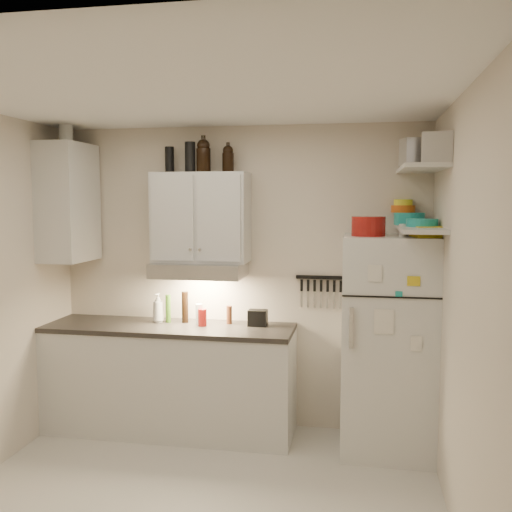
# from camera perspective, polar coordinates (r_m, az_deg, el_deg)

# --- Properties ---
(ceiling) EXTENTS (3.20, 3.00, 0.02)m
(ceiling) POSITION_cam_1_polar(r_m,az_deg,el_deg) (3.52, -6.92, 16.04)
(ceiling) COLOR white
(ceiling) RESTS_ON ground
(back_wall) EXTENTS (3.20, 0.02, 2.60)m
(back_wall) POSITION_cam_1_polar(r_m,az_deg,el_deg) (4.97, -1.57, -2.14)
(back_wall) COLOR beige
(back_wall) RESTS_ON ground
(right_wall) EXTENTS (0.02, 3.00, 2.60)m
(right_wall) POSITION_cam_1_polar(r_m,az_deg,el_deg) (3.43, 20.18, -6.01)
(right_wall) COLOR beige
(right_wall) RESTS_ON ground
(base_cabinet) EXTENTS (2.10, 0.60, 0.88)m
(base_cabinet) POSITION_cam_1_polar(r_m,az_deg,el_deg) (5.01, -8.60, -12.23)
(base_cabinet) COLOR silver
(base_cabinet) RESTS_ON floor
(countertop) EXTENTS (2.10, 0.62, 0.04)m
(countertop) POSITION_cam_1_polar(r_m,az_deg,el_deg) (4.89, -8.68, -7.09)
(countertop) COLOR #2B2725
(countertop) RESTS_ON base_cabinet
(upper_cabinet) EXTENTS (0.80, 0.33, 0.75)m
(upper_cabinet) POSITION_cam_1_polar(r_m,az_deg,el_deg) (4.83, -5.51, 3.86)
(upper_cabinet) COLOR silver
(upper_cabinet) RESTS_ON back_wall
(side_cabinet) EXTENTS (0.33, 0.55, 1.00)m
(side_cabinet) POSITION_cam_1_polar(r_m,az_deg,el_deg) (5.13, -18.27, 5.10)
(side_cabinet) COLOR silver
(side_cabinet) RESTS_ON left_wall
(range_hood) EXTENTS (0.76, 0.46, 0.12)m
(range_hood) POSITION_cam_1_polar(r_m,az_deg,el_deg) (4.80, -5.67, -1.36)
(range_hood) COLOR silver
(range_hood) RESTS_ON back_wall
(fridge) EXTENTS (0.70, 0.68, 1.70)m
(fridge) POSITION_cam_1_polar(r_m,az_deg,el_deg) (4.61, 13.05, -8.59)
(fridge) COLOR silver
(fridge) RESTS_ON floor
(shelf_hi) EXTENTS (0.30, 0.95, 0.03)m
(shelf_hi) POSITION_cam_1_polar(r_m,az_deg,el_deg) (4.36, 16.18, 8.41)
(shelf_hi) COLOR silver
(shelf_hi) RESTS_ON right_wall
(shelf_lo) EXTENTS (0.30, 0.95, 0.03)m
(shelf_lo) POSITION_cam_1_polar(r_m,az_deg,el_deg) (4.36, 16.03, 2.63)
(shelf_lo) COLOR silver
(shelf_lo) RESTS_ON right_wall
(knife_strip) EXTENTS (0.42, 0.02, 0.03)m
(knife_strip) POSITION_cam_1_polar(r_m,az_deg,el_deg) (4.85, 6.49, -2.14)
(knife_strip) COLOR black
(knife_strip) RESTS_ON back_wall
(dutch_oven) EXTENTS (0.33, 0.33, 0.15)m
(dutch_oven) POSITION_cam_1_polar(r_m,az_deg,el_deg) (4.39, 11.17, 2.94)
(dutch_oven) COLOR maroon
(dutch_oven) RESTS_ON fridge
(book_stack) EXTENTS (0.23, 0.27, 0.08)m
(book_stack) POSITION_cam_1_polar(r_m,az_deg,el_deg) (4.36, 16.71, 2.36)
(book_stack) COLOR gold
(book_stack) RESTS_ON fridge
(spice_jar) EXTENTS (0.07, 0.07, 0.09)m
(spice_jar) POSITION_cam_1_polar(r_m,az_deg,el_deg) (4.42, 14.45, 2.53)
(spice_jar) COLOR silver
(spice_jar) RESTS_ON fridge
(stock_pot) EXTENTS (0.28, 0.28, 0.19)m
(stock_pot) POSITION_cam_1_polar(r_m,az_deg,el_deg) (4.72, 15.70, 9.51)
(stock_pot) COLOR silver
(stock_pot) RESTS_ON shelf_hi
(tin_a) EXTENTS (0.23, 0.22, 0.19)m
(tin_a) POSITION_cam_1_polar(r_m,az_deg,el_deg) (4.28, 15.69, 9.97)
(tin_a) COLOR #AAAAAD
(tin_a) RESTS_ON shelf_hi
(tin_b) EXTENTS (0.23, 0.23, 0.20)m
(tin_b) POSITION_cam_1_polar(r_m,az_deg,el_deg) (4.01, 17.77, 10.26)
(tin_b) COLOR #AAAAAD
(tin_b) RESTS_ON shelf_hi
(bowl_teal) EXTENTS (0.24, 0.24, 0.10)m
(bowl_teal) POSITION_cam_1_polar(r_m,az_deg,el_deg) (4.70, 15.09, 3.62)
(bowl_teal) COLOR teal
(bowl_teal) RESTS_ON shelf_lo
(bowl_orange) EXTENTS (0.19, 0.19, 0.06)m
(bowl_orange) POSITION_cam_1_polar(r_m,az_deg,el_deg) (4.76, 14.50, 4.58)
(bowl_orange) COLOR #CC5513
(bowl_orange) RESTS_ON bowl_teal
(bowl_yellow) EXTENTS (0.15, 0.15, 0.05)m
(bowl_yellow) POSITION_cam_1_polar(r_m,az_deg,el_deg) (4.76, 14.51, 5.22)
(bowl_yellow) COLOR yellow
(bowl_yellow) RESTS_ON bowl_orange
(plates) EXTENTS (0.25, 0.25, 0.06)m
(plates) POSITION_cam_1_polar(r_m,az_deg,el_deg) (4.38, 16.26, 3.21)
(plates) COLOR teal
(plates) RESTS_ON shelf_lo
(growler_a) EXTENTS (0.15, 0.15, 0.28)m
(growler_a) POSITION_cam_1_polar(r_m,az_deg,el_deg) (4.84, -5.28, 9.99)
(growler_a) COLOR black
(growler_a) RESTS_ON upper_cabinet
(growler_b) EXTENTS (0.13, 0.13, 0.23)m
(growler_b) POSITION_cam_1_polar(r_m,az_deg,el_deg) (4.84, -2.82, 9.70)
(growler_b) COLOR black
(growler_b) RESTS_ON upper_cabinet
(thermos_a) EXTENTS (0.11, 0.11, 0.25)m
(thermos_a) POSITION_cam_1_polar(r_m,az_deg,el_deg) (4.85, -6.61, 9.78)
(thermos_a) COLOR black
(thermos_a) RESTS_ON upper_cabinet
(thermos_b) EXTENTS (0.10, 0.10, 0.22)m
(thermos_b) POSITION_cam_1_polar(r_m,az_deg,el_deg) (4.99, -8.64, 9.47)
(thermos_b) COLOR black
(thermos_b) RESTS_ON upper_cabinet
(side_jar) EXTENTS (0.14, 0.14, 0.15)m
(side_jar) POSITION_cam_1_polar(r_m,az_deg,el_deg) (5.14, -18.48, 11.53)
(side_jar) COLOR silver
(side_jar) RESTS_ON side_cabinet
(soap_bottle) EXTENTS (0.13, 0.13, 0.28)m
(soap_bottle) POSITION_cam_1_polar(r_m,az_deg,el_deg) (5.00, -9.77, -4.96)
(soap_bottle) COLOR silver
(soap_bottle) RESTS_ON countertop
(pepper_mill) EXTENTS (0.06, 0.06, 0.15)m
(pepper_mill) POSITION_cam_1_polar(r_m,az_deg,el_deg) (4.88, -2.70, -5.90)
(pepper_mill) COLOR #572D1A
(pepper_mill) RESTS_ON countertop
(oil_bottle) EXTENTS (0.05, 0.05, 0.24)m
(oil_bottle) POSITION_cam_1_polar(r_m,az_deg,el_deg) (4.98, -8.78, -5.22)
(oil_bottle) COLOR #386719
(oil_bottle) RESTS_ON countertop
(vinegar_bottle) EXTENTS (0.07, 0.07, 0.27)m
(vinegar_bottle) POSITION_cam_1_polar(r_m,az_deg,el_deg) (4.95, -7.11, -5.09)
(vinegar_bottle) COLOR black
(vinegar_bottle) RESTS_ON countertop
(clear_bottle) EXTENTS (0.08, 0.08, 0.18)m
(clear_bottle) POSITION_cam_1_polar(r_m,az_deg,el_deg) (4.85, -5.72, -5.85)
(clear_bottle) COLOR silver
(clear_bottle) RESTS_ON countertop
(red_jar) EXTENTS (0.09, 0.09, 0.14)m
(red_jar) POSITION_cam_1_polar(r_m,az_deg,el_deg) (4.81, -5.38, -6.15)
(red_jar) COLOR maroon
(red_jar) RESTS_ON countertop
(caddy) EXTENTS (0.16, 0.11, 0.13)m
(caddy) POSITION_cam_1_polar(r_m,az_deg,el_deg) (4.80, 0.18, -6.20)
(caddy) COLOR black
(caddy) RESTS_ON countertop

